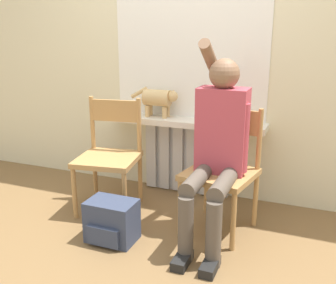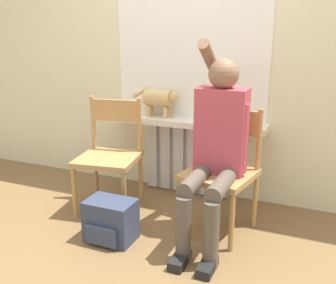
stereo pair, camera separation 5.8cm
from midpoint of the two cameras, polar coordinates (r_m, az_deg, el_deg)
ground_plane at (r=2.67m, az=-5.62°, el=-16.13°), size 12.00×12.00×0.00m
wall_with_window at (r=3.39m, az=3.99°, el=14.84°), size 7.00×0.06×2.70m
radiator at (r=3.50m, az=3.25°, el=-2.35°), size 0.77×0.08×0.63m
windowsill at (r=3.34m, az=2.93°, el=2.87°), size 1.39×0.24×0.05m
window_glass at (r=3.37m, az=3.73°, el=11.81°), size 1.33×0.01×0.98m
chair_left at (r=3.18m, az=-7.92°, el=-1.68°), size 0.52×0.52×0.89m
chair_right at (r=2.83m, az=8.40°, el=-3.91°), size 0.53×0.53×0.89m
person at (r=2.66m, az=7.78°, el=-0.10°), size 0.36×1.03×1.37m
cat at (r=3.40m, az=-0.73°, el=6.31°), size 0.44×0.14×0.26m
backpack at (r=2.80m, az=-7.75°, el=-11.26°), size 0.34×0.26×0.29m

